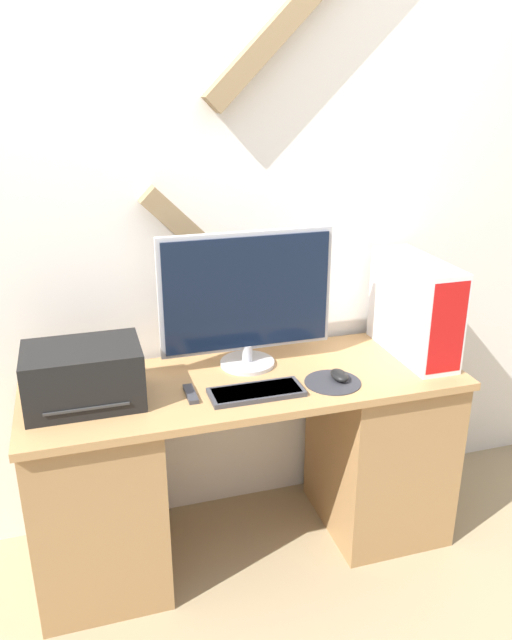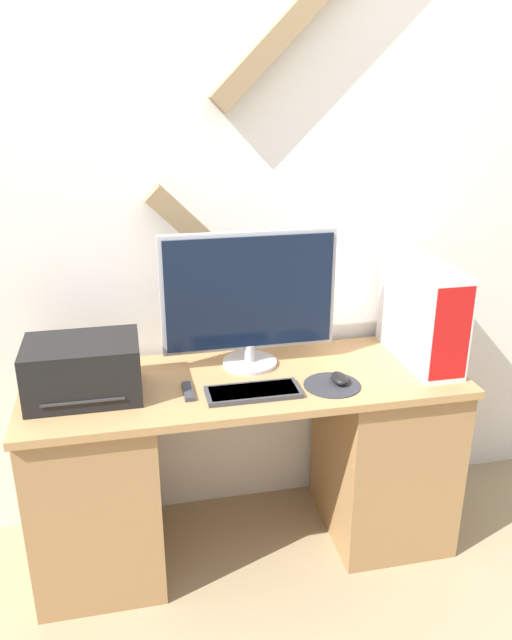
{
  "view_description": "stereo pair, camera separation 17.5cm",
  "coord_description": "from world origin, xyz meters",
  "px_view_note": "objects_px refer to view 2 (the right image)",
  "views": [
    {
      "loc": [
        -0.58,
        -1.76,
        1.83
      ],
      "look_at": [
        0.04,
        0.29,
        1.01
      ],
      "focal_mm": 35.0,
      "sensor_mm": 36.0,
      "label": 1
    },
    {
      "loc": [
        -0.41,
        -1.8,
        1.83
      ],
      "look_at": [
        0.04,
        0.29,
        1.01
      ],
      "focal_mm": 35.0,
      "sensor_mm": 36.0,
      "label": 2
    }
  ],
  "objects_px": {
    "monitor": "(249,296)",
    "remote_control": "(188,391)",
    "keyboard": "(254,392)",
    "printer": "(83,369)",
    "mouse": "(339,378)",
    "computer_tower": "(422,312)"
  },
  "relations": [
    {
      "from": "computer_tower",
      "to": "keyboard",
      "type": "bearing_deg",
      "value": -167.07
    },
    {
      "from": "monitor",
      "to": "keyboard",
      "type": "bearing_deg",
      "value": -98.13
    },
    {
      "from": "keyboard",
      "to": "computer_tower",
      "type": "height_order",
      "value": "computer_tower"
    },
    {
      "from": "monitor",
      "to": "keyboard",
      "type": "xyz_separation_m",
      "value": [
        -0.04,
        -0.26,
        -0.28
      ]
    },
    {
      "from": "remote_control",
      "to": "monitor",
      "type": "bearing_deg",
      "value": 36.48
    },
    {
      "from": "monitor",
      "to": "remote_control",
      "type": "relative_size",
      "value": 5.05
    },
    {
      "from": "keyboard",
      "to": "remote_control",
      "type": "bearing_deg",
      "value": 166.17
    },
    {
      "from": "keyboard",
      "to": "monitor",
      "type": "bearing_deg",
      "value": 81.87
    },
    {
      "from": "remote_control",
      "to": "printer",
      "type": "bearing_deg",
      "value": 170.59
    },
    {
      "from": "mouse",
      "to": "computer_tower",
      "type": "relative_size",
      "value": 0.21
    },
    {
      "from": "monitor",
      "to": "remote_control",
      "type": "xyz_separation_m",
      "value": [
        -0.27,
        -0.2,
        -0.28
      ]
    },
    {
      "from": "keyboard",
      "to": "printer",
      "type": "xyz_separation_m",
      "value": [
        -0.59,
        0.12,
        0.09
      ]
    },
    {
      "from": "computer_tower",
      "to": "printer",
      "type": "bearing_deg",
      "value": -177.9
    },
    {
      "from": "monitor",
      "to": "printer",
      "type": "bearing_deg",
      "value": -167.61
    },
    {
      "from": "keyboard",
      "to": "printer",
      "type": "bearing_deg",
      "value": 168.85
    },
    {
      "from": "mouse",
      "to": "monitor",
      "type": "bearing_deg",
      "value": 140.98
    },
    {
      "from": "monitor",
      "to": "mouse",
      "type": "relative_size",
      "value": 6.83
    },
    {
      "from": "computer_tower",
      "to": "remote_control",
      "type": "height_order",
      "value": "computer_tower"
    },
    {
      "from": "mouse",
      "to": "printer",
      "type": "relative_size",
      "value": 0.25
    },
    {
      "from": "monitor",
      "to": "remote_control",
      "type": "distance_m",
      "value": 0.43
    },
    {
      "from": "monitor",
      "to": "mouse",
      "type": "distance_m",
      "value": 0.46
    },
    {
      "from": "monitor",
      "to": "computer_tower",
      "type": "xyz_separation_m",
      "value": [
        0.68,
        -0.09,
        -0.09
      ]
    }
  ]
}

